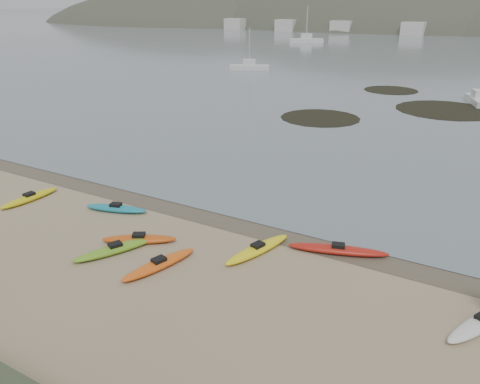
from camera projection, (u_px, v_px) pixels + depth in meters
The scene contains 5 objects.
ground at pixel (240, 220), 23.50m from camera, with size 600.00×600.00×0.00m, color tan.
wet_sand at pixel (237, 222), 23.26m from camera, with size 60.00×60.00×0.00m, color brown.
kayaks at pixel (196, 244), 20.79m from camera, with size 24.10×7.68×0.34m.
kelp_mats at pixel (398, 107), 48.27m from camera, with size 18.21×25.07×0.04m.
moored_boats at pixel (470, 54), 91.40m from camera, with size 87.61×90.04×1.23m.
Camera 1 is at (10.59, -18.39, 10.19)m, focal length 35.00 mm.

